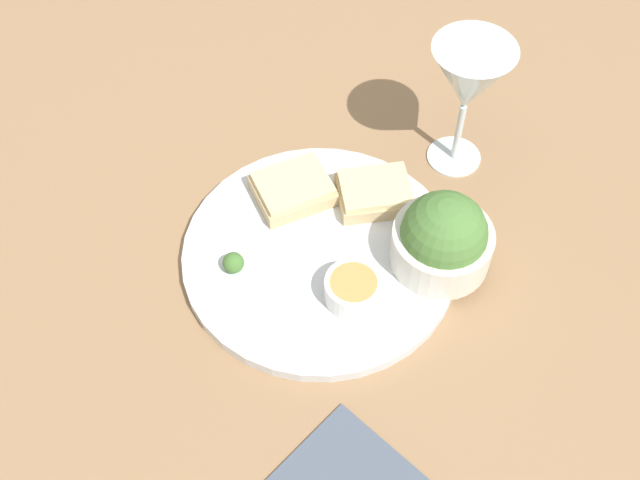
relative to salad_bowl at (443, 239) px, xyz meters
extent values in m
plane|color=#93704C|center=(0.08, -0.10, -0.05)|extent=(4.00, 4.00, 0.00)
cylinder|color=silver|center=(0.08, -0.10, -0.04)|extent=(0.30, 0.30, 0.01)
cylinder|color=silver|center=(0.00, 0.00, -0.01)|extent=(0.11, 0.11, 0.05)
sphere|color=#4C7A38|center=(0.00, 0.00, 0.01)|extent=(0.09, 0.09, 0.09)
cylinder|color=white|center=(0.10, -0.04, -0.02)|extent=(0.06, 0.06, 0.03)
cylinder|color=tan|center=(0.10, -0.04, -0.01)|extent=(0.05, 0.05, 0.01)
cube|color=#D1B27F|center=(0.04, -0.18, -0.03)|extent=(0.11, 0.10, 0.02)
cube|color=beige|center=(0.04, -0.18, -0.01)|extent=(0.10, 0.09, 0.01)
cube|color=#D1B27F|center=(-0.02, -0.11, -0.03)|extent=(0.10, 0.10, 0.02)
cube|color=beige|center=(-0.02, -0.11, -0.01)|extent=(0.10, 0.10, 0.01)
cylinder|color=silver|center=(-0.14, -0.08, -0.05)|extent=(0.06, 0.06, 0.01)
cylinder|color=silver|center=(-0.14, -0.08, -0.01)|extent=(0.01, 0.01, 0.08)
cone|color=silver|center=(-0.14, -0.08, 0.08)|extent=(0.09, 0.09, 0.08)
sphere|color=#477533|center=(0.15, -0.16, -0.02)|extent=(0.02, 0.02, 0.02)
camera|label=1|loc=(0.45, 0.22, 0.67)|focal=45.00mm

